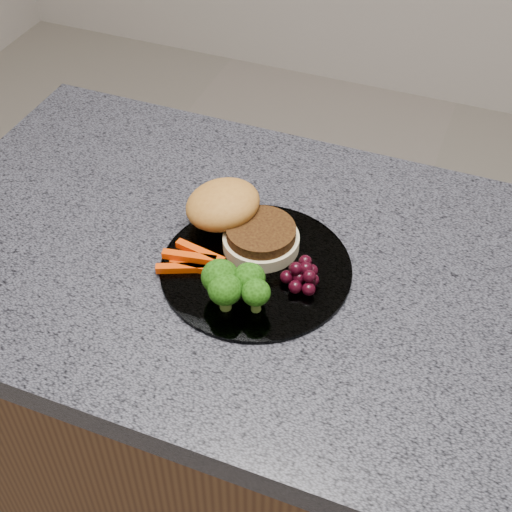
{
  "coord_description": "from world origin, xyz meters",
  "views": [
    {
      "loc": [
        0.16,
        -0.65,
        1.59
      ],
      "look_at": [
        -0.09,
        -0.02,
        0.93
      ],
      "focal_mm": 50.0,
      "sensor_mm": 36.0,
      "label": 1
    }
  ],
  "objects_px": {
    "grape_bunch": "(302,275)",
    "burger": "(236,219)",
    "plate": "(256,268)",
    "island_cabinet": "(307,459)"
  },
  "relations": [
    {
      "from": "burger",
      "to": "island_cabinet",
      "type": "bearing_deg",
      "value": -4.88
    },
    {
      "from": "island_cabinet",
      "to": "grape_bunch",
      "type": "distance_m",
      "value": 0.49
    },
    {
      "from": "island_cabinet",
      "to": "plate",
      "type": "relative_size",
      "value": 4.62
    },
    {
      "from": "grape_bunch",
      "to": "burger",
      "type": "bearing_deg",
      "value": 153.06
    },
    {
      "from": "plate",
      "to": "grape_bunch",
      "type": "distance_m",
      "value": 0.07
    },
    {
      "from": "plate",
      "to": "grape_bunch",
      "type": "relative_size",
      "value": 4.78
    },
    {
      "from": "burger",
      "to": "plate",
      "type": "bearing_deg",
      "value": -37.5
    },
    {
      "from": "island_cabinet",
      "to": "grape_bunch",
      "type": "relative_size",
      "value": 22.05
    },
    {
      "from": "plate",
      "to": "burger",
      "type": "distance_m",
      "value": 0.08
    },
    {
      "from": "plate",
      "to": "burger",
      "type": "bearing_deg",
      "value": 133.04
    }
  ]
}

